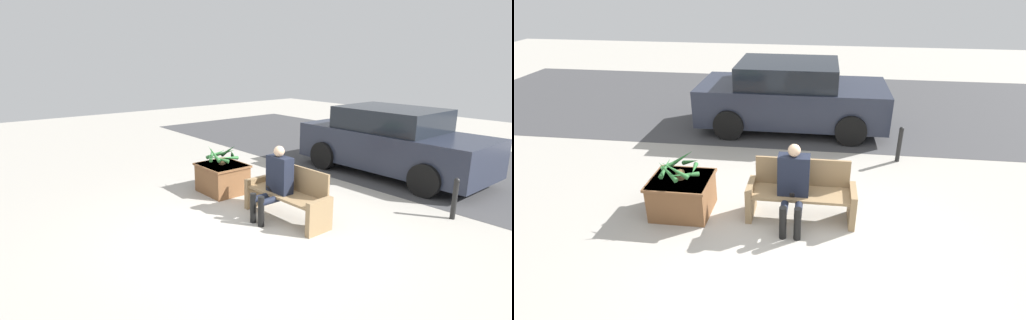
% 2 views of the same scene
% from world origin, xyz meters
% --- Properties ---
extents(ground_plane, '(30.00, 30.00, 0.00)m').
position_xyz_m(ground_plane, '(0.00, 0.00, 0.00)').
color(ground_plane, '#ADA89E').
extents(road_surface, '(20.00, 6.00, 0.01)m').
position_xyz_m(road_surface, '(0.00, 6.10, 0.00)').
color(road_surface, '#424244').
rests_on(road_surface, ground_plane).
extents(bench, '(1.59, 0.52, 0.88)m').
position_xyz_m(bench, '(-0.11, 0.73, 0.41)').
color(bench, '#8C704C').
rests_on(bench, ground_plane).
extents(person_seated, '(0.45, 0.64, 1.24)m').
position_xyz_m(person_seated, '(-0.22, 0.54, 0.67)').
color(person_seated, black).
rests_on(person_seated, ground_plane).
extents(planter_box, '(0.91, 0.81, 0.58)m').
position_xyz_m(planter_box, '(-1.91, 0.63, 0.31)').
color(planter_box, brown).
rests_on(planter_box, ground_plane).
extents(potted_plant, '(0.66, 0.67, 0.40)m').
position_xyz_m(potted_plant, '(-1.92, 0.63, 0.76)').
color(potted_plant, brown).
rests_on(potted_plant, planter_box).
extents(parked_car, '(4.20, 1.98, 1.53)m').
position_xyz_m(parked_car, '(-0.55, 4.40, 0.76)').
color(parked_car, '#232838').
rests_on(parked_car, ground_plane).
extents(bollard_post, '(0.09, 0.09, 0.71)m').
position_xyz_m(bollard_post, '(1.65, 2.85, 0.37)').
color(bollard_post, black).
rests_on(bollard_post, ground_plane).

